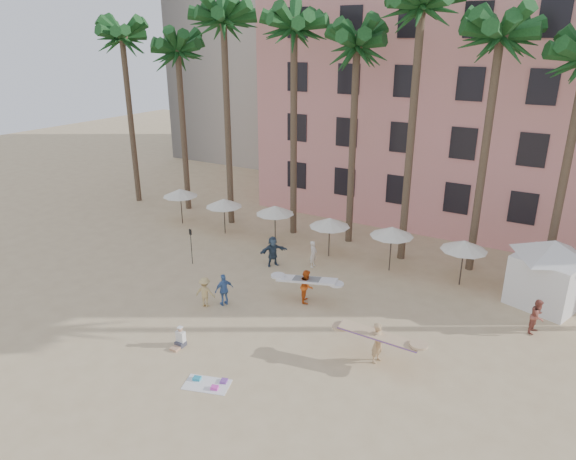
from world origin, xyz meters
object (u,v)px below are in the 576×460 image
Objects in this scene: pink_hotel at (517,110)px; cabana at (550,267)px; carrier_yellow at (378,340)px; carrier_white at (307,285)px.

pink_hotel is 15.29m from cabana.
cabana is 10.68m from carrier_yellow.
pink_hotel reaches higher than carrier_yellow.
carrier_yellow is at bearing -31.64° from carrier_white.
pink_hotel is 23.60m from carrier_yellow.
carrier_white is (-10.62, -5.94, -1.13)m from cabana.
cabana is 1.79× the size of carrier_white.
carrier_yellow is (-1.29, -22.51, -6.98)m from pink_hotel.
carrier_yellow is 5.99m from carrier_white.
carrier_white is at bearing 148.36° from carrier_yellow.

